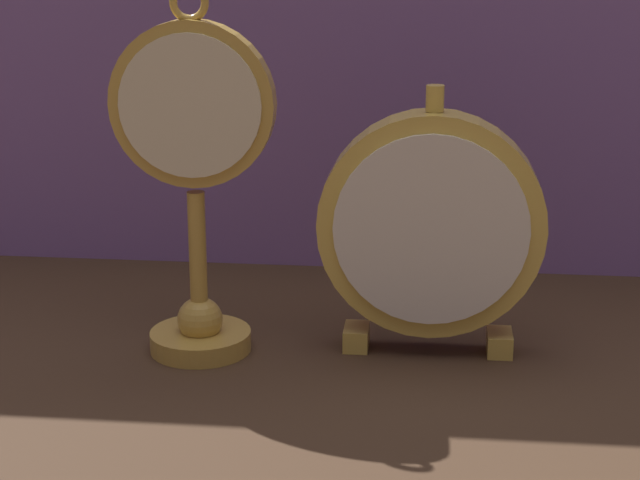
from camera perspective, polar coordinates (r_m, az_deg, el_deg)
The scene contains 3 objects.
ground_plane at distance 0.78m, azimuth -0.63°, elevation -8.81°, with size 4.00×4.00×0.00m, color #422D1E.
pocket_watch_on_stand at distance 0.83m, azimuth -6.69°, elevation 3.09°, with size 0.13×0.08×0.29m.
mantel_clock_silver at distance 0.84m, azimuth 5.94°, elevation 0.75°, with size 0.18×0.04×0.22m.
Camera 1 is at (0.08, -0.70, 0.34)m, focal length 60.00 mm.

